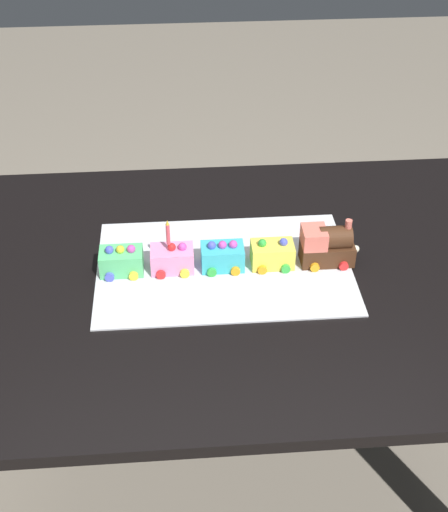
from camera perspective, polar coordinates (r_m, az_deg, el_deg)
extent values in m
plane|color=gray|center=(2.19, 1.59, -16.68)|extent=(8.00, 8.00, 0.00)
cube|color=black|center=(1.66, 2.01, -1.66)|extent=(1.40, 1.00, 0.03)
cube|color=black|center=(2.37, 16.25, -1.26)|extent=(0.07, 0.07, 0.71)
cube|color=black|center=(2.28, -15.61, -2.78)|extent=(0.07, 0.07, 0.71)
cube|color=silver|center=(1.66, 0.00, -0.88)|extent=(0.60, 0.40, 0.00)
cube|color=#472816|center=(1.68, 8.35, 0.26)|extent=(0.12, 0.06, 0.05)
cylinder|color=#472816|center=(1.66, 9.02, 1.51)|extent=(0.08, 0.05, 0.05)
cube|color=#F27260|center=(1.65, 7.33, 1.53)|extent=(0.06, 0.06, 0.04)
cylinder|color=#F27260|center=(1.65, 10.07, 2.44)|extent=(0.02, 0.02, 0.03)
sphere|color=#F4EFCC|center=(1.69, 10.64, 0.57)|extent=(0.02, 0.02, 0.02)
cylinder|color=yellow|center=(1.72, 9.20, 0.64)|extent=(0.02, 0.01, 0.02)
cylinder|color=red|center=(1.71, 6.96, 0.54)|extent=(0.02, 0.01, 0.02)
cylinder|color=red|center=(1.67, 9.70, -0.81)|extent=(0.02, 0.01, 0.02)
cylinder|color=orange|center=(1.65, 7.39, -0.93)|extent=(0.02, 0.01, 0.02)
cube|color=#F4E04C|center=(1.66, 3.95, 0.13)|extent=(0.10, 0.06, 0.06)
cylinder|color=yellow|center=(1.70, 4.68, 0.44)|extent=(0.02, 0.01, 0.02)
cylinder|color=orange|center=(1.69, 2.84, 0.36)|extent=(0.02, 0.01, 0.02)
cylinder|color=green|center=(1.64, 5.04, -1.04)|extent=(0.02, 0.01, 0.02)
cylinder|color=orange|center=(1.64, 3.14, -1.14)|extent=(0.02, 0.01, 0.02)
sphere|color=green|center=(1.63, 3.13, 1.05)|extent=(0.02, 0.02, 0.02)
sphere|color=#4C59D8|center=(1.64, 4.86, 1.13)|extent=(0.02, 0.02, 0.02)
cube|color=#38B7C6|center=(1.65, -0.12, -0.05)|extent=(0.10, 0.06, 0.06)
cylinder|color=orange|center=(1.69, 0.72, 0.26)|extent=(0.02, 0.01, 0.02)
cylinder|color=orange|center=(1.68, -1.15, 0.17)|extent=(0.02, 0.01, 0.02)
cylinder|color=orange|center=(1.63, 0.94, -1.24)|extent=(0.02, 0.01, 0.02)
cylinder|color=green|center=(1.63, -0.99, -1.33)|extent=(0.02, 0.01, 0.02)
sphere|color=#D84CB2|center=(1.63, -0.12, 0.91)|extent=(0.02, 0.02, 0.02)
sphere|color=#D84CB2|center=(1.63, 0.75, 0.95)|extent=(0.02, 0.02, 0.02)
sphere|color=#4C59D8|center=(1.62, -1.00, 0.87)|extent=(0.02, 0.02, 0.02)
cube|color=pink|center=(1.64, -4.23, -0.24)|extent=(0.10, 0.06, 0.06)
cylinder|color=green|center=(1.68, -3.29, 0.08)|extent=(0.02, 0.01, 0.02)
cylinder|color=#4C59D8|center=(1.68, -5.16, -0.01)|extent=(0.02, 0.01, 0.02)
cylinder|color=yellow|center=(1.63, -3.21, -1.44)|extent=(0.02, 0.01, 0.02)
cylinder|color=red|center=(1.63, -5.15, -1.53)|extent=(0.02, 0.01, 0.02)
sphere|color=red|center=(1.62, -4.28, 0.72)|extent=(0.02, 0.02, 0.02)
sphere|color=#D84CB2|center=(1.62, -3.40, 0.76)|extent=(0.02, 0.02, 0.02)
cube|color=#59CC7A|center=(1.65, -8.33, -0.43)|extent=(0.10, 0.06, 0.06)
cylinder|color=yellow|center=(1.69, -7.30, -0.11)|extent=(0.02, 0.01, 0.02)
cylinder|color=red|center=(1.69, -9.16, -0.19)|extent=(0.02, 0.01, 0.02)
cylinder|color=yellow|center=(1.63, -7.36, -1.62)|extent=(0.02, 0.01, 0.02)
cylinder|color=#4C59D8|center=(1.63, -9.29, -1.71)|extent=(0.02, 0.01, 0.02)
sphere|color=#4C59D8|center=(1.63, -9.30, 0.48)|extent=(0.02, 0.02, 0.02)
sphere|color=#D84CB2|center=(1.63, -7.55, 0.57)|extent=(0.02, 0.02, 0.02)
sphere|color=yellow|center=(1.63, -8.43, 0.52)|extent=(0.02, 0.02, 0.02)
cylinder|color=#F24C59|center=(1.60, -4.57, 1.77)|extent=(0.01, 0.01, 0.05)
cone|color=yellow|center=(1.58, -4.63, 2.74)|extent=(0.01, 0.01, 0.01)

